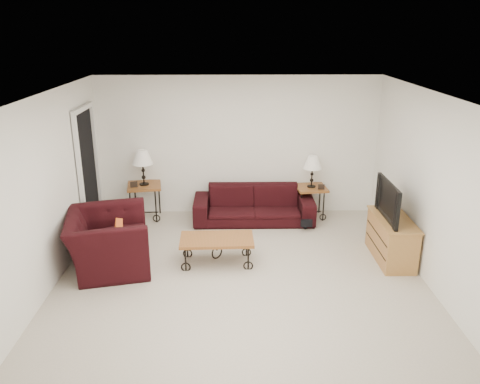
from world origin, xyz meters
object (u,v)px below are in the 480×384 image
(television, at_px, (394,201))
(coffee_table, at_px, (217,251))
(backpack, at_px, (306,219))
(lamp_right, at_px, (312,171))
(sofa, at_px, (254,205))
(lamp_left, at_px, (143,167))
(side_table_left, at_px, (145,201))
(side_table_right, at_px, (311,202))
(armchair, at_px, (108,241))
(tv_stand, at_px, (391,239))

(television, bearing_deg, coffee_table, -87.92)
(backpack, bearing_deg, lamp_right, 62.74)
(sofa, height_order, lamp_right, lamp_right)
(lamp_left, xyz_separation_m, backpack, (2.81, -0.58, -0.75))
(side_table_left, xyz_separation_m, lamp_right, (2.98, 0.00, 0.54))
(coffee_table, bearing_deg, side_table_right, 47.39)
(sofa, distance_m, armchair, 2.73)
(side_table_right, bearing_deg, backpack, -106.16)
(side_table_left, bearing_deg, tv_stand, -23.44)
(backpack, bearing_deg, side_table_left, 157.13)
(lamp_right, relative_size, armchair, 0.46)
(armchair, relative_size, backpack, 3.23)
(side_table_left, distance_m, backpack, 2.87)
(lamp_left, height_order, lamp_right, lamp_left)
(lamp_right, relative_size, coffee_table, 0.54)
(side_table_right, xyz_separation_m, lamp_right, (0.00, 0.00, 0.57))
(lamp_right, xyz_separation_m, tv_stand, (0.93, -1.69, -0.53))
(sofa, relative_size, backpack, 5.44)
(side_table_left, distance_m, lamp_right, 3.02)
(side_table_left, xyz_separation_m, television, (3.88, -1.69, 0.61))
(side_table_right, distance_m, armchair, 3.69)
(television, height_order, backpack, television)
(tv_stand, bearing_deg, coffee_table, -177.94)
(tv_stand, bearing_deg, backpack, 134.73)
(lamp_left, height_order, tv_stand, lamp_left)
(side_table_right, bearing_deg, tv_stand, -61.26)
(side_table_left, bearing_deg, coffee_table, -53.24)
(coffee_table, relative_size, backpack, 2.73)
(backpack, bearing_deg, sofa, 143.88)
(coffee_table, bearing_deg, tv_stand, 2.06)
(sofa, relative_size, coffee_table, 1.99)
(lamp_left, relative_size, tv_stand, 0.59)
(lamp_right, height_order, backpack, lamp_right)
(sofa, distance_m, television, 2.54)
(side_table_left, distance_m, lamp_left, 0.63)
(television, distance_m, backpack, 1.71)
(side_table_right, xyz_separation_m, armchair, (-3.18, -1.88, 0.12))
(sofa, distance_m, side_table_right, 1.05)
(side_table_right, relative_size, armchair, 0.46)
(lamp_right, relative_size, tv_stand, 0.53)
(sofa, distance_m, lamp_right, 1.19)
(sofa, bearing_deg, armchair, -141.55)
(lamp_right, bearing_deg, side_table_left, 180.00)
(coffee_table, bearing_deg, television, 2.08)
(coffee_table, distance_m, armchair, 1.55)
(coffee_table, xyz_separation_m, tv_stand, (2.57, 0.09, 0.13))
(backpack, bearing_deg, tv_stand, -56.36)
(coffee_table, distance_m, tv_stand, 2.58)
(tv_stand, bearing_deg, side_table_right, 118.74)
(sofa, bearing_deg, coffee_table, -110.66)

